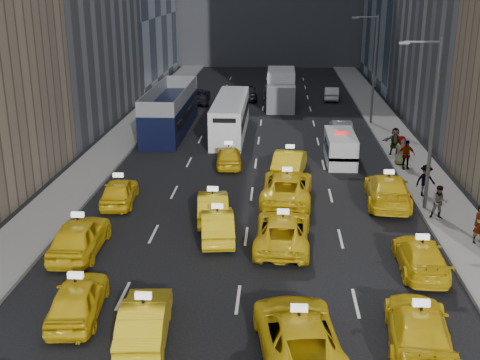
# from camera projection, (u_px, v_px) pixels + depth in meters

# --- Properties ---
(ground) EXTENTS (160.00, 160.00, 0.00)m
(ground) POSITION_uv_depth(u_px,v_px,m) (234.00, 328.00, 21.26)
(ground) COLOR black
(ground) RESTS_ON ground
(sidewalk_west) EXTENTS (3.00, 90.00, 0.15)m
(sidewalk_west) POSITION_uv_depth(u_px,v_px,m) (120.00, 141.00, 45.51)
(sidewalk_west) COLOR gray
(sidewalk_west) RESTS_ON ground
(sidewalk_east) EXTENTS (3.00, 90.00, 0.15)m
(sidewalk_east) POSITION_uv_depth(u_px,v_px,m) (401.00, 145.00, 44.27)
(sidewalk_east) COLOR gray
(sidewalk_east) RESTS_ON ground
(curb_west) EXTENTS (0.15, 90.00, 0.18)m
(curb_west) POSITION_uv_depth(u_px,v_px,m) (139.00, 141.00, 45.42)
(curb_west) COLOR slate
(curb_west) RESTS_ON ground
(curb_east) EXTENTS (0.15, 90.00, 0.18)m
(curb_east) POSITION_uv_depth(u_px,v_px,m) (381.00, 145.00, 44.35)
(curb_east) COLOR slate
(curb_east) RESTS_ON ground
(streetlight_near) EXTENTS (2.15, 0.22, 9.00)m
(streetlight_near) POSITION_uv_depth(u_px,v_px,m) (431.00, 120.00, 30.50)
(streetlight_near) COLOR #595B60
(streetlight_near) RESTS_ON ground
(streetlight_far) EXTENTS (2.15, 0.22, 9.00)m
(streetlight_far) POSITION_uv_depth(u_px,v_px,m) (373.00, 66.00, 49.43)
(streetlight_far) COLOR #595B60
(streetlight_far) RESTS_ON ground
(taxi_4) EXTENTS (2.11, 4.41, 1.45)m
(taxi_4) POSITION_uv_depth(u_px,v_px,m) (78.00, 299.00, 21.78)
(taxi_4) COLOR yellow
(taxi_4) RESTS_ON ground
(taxi_5) EXTENTS (1.91, 4.50, 1.44)m
(taxi_5) POSITION_uv_depth(u_px,v_px,m) (145.00, 320.00, 20.41)
(taxi_5) COLOR yellow
(taxi_5) RESTS_ON ground
(taxi_6) EXTENTS (3.31, 5.87, 1.55)m
(taxi_6) POSITION_uv_depth(u_px,v_px,m) (298.00, 335.00, 19.47)
(taxi_6) COLOR yellow
(taxi_6) RESTS_ON ground
(taxi_7) EXTENTS (2.59, 5.20, 1.45)m
(taxi_7) POSITION_uv_depth(u_px,v_px,m) (419.00, 328.00, 19.95)
(taxi_7) COLOR yellow
(taxi_7) RESTS_ON ground
(taxi_8) EXTENTS (2.04, 4.85, 1.64)m
(taxi_8) POSITION_uv_depth(u_px,v_px,m) (80.00, 236.00, 26.83)
(taxi_8) COLOR yellow
(taxi_8) RESTS_ON ground
(taxi_9) EXTENTS (2.01, 4.44, 1.41)m
(taxi_9) POSITION_uv_depth(u_px,v_px,m) (218.00, 224.00, 28.42)
(taxi_9) COLOR yellow
(taxi_9) RESTS_ON ground
(taxi_10) EXTENTS (2.68, 5.42, 1.48)m
(taxi_10) POSITION_uv_depth(u_px,v_px,m) (283.00, 231.00, 27.58)
(taxi_10) COLOR yellow
(taxi_10) RESTS_ON ground
(taxi_11) EXTENTS (1.99, 4.63, 1.33)m
(taxi_11) POSITION_uv_depth(u_px,v_px,m) (421.00, 256.00, 25.25)
(taxi_11) COLOR yellow
(taxi_11) RESTS_ON ground
(taxi_12) EXTENTS (2.07, 4.36, 1.44)m
(taxi_12) POSITION_uv_depth(u_px,v_px,m) (119.00, 191.00, 32.76)
(taxi_12) COLOR yellow
(taxi_12) RESTS_ON ground
(taxi_13) EXTENTS (2.02, 4.52, 1.44)m
(taxi_13) POSITION_uv_depth(u_px,v_px,m) (213.00, 206.00, 30.64)
(taxi_13) COLOR yellow
(taxi_13) RESTS_ON ground
(taxi_14) EXTENTS (3.01, 5.96, 1.61)m
(taxi_14) POSITION_uv_depth(u_px,v_px,m) (287.00, 187.00, 33.20)
(taxi_14) COLOR yellow
(taxi_14) RESTS_ON ground
(taxi_15) EXTENTS (2.72, 5.77, 1.63)m
(taxi_15) POSITION_uv_depth(u_px,v_px,m) (388.00, 190.00, 32.73)
(taxi_15) COLOR yellow
(taxi_15) RESTS_ON ground
(taxi_16) EXTENTS (1.96, 4.16, 1.38)m
(taxi_16) POSITION_uv_depth(u_px,v_px,m) (229.00, 156.00, 39.36)
(taxi_16) COLOR yellow
(taxi_16) RESTS_ON ground
(taxi_17) EXTENTS (2.40, 5.18, 1.64)m
(taxi_17) POSITION_uv_depth(u_px,v_px,m) (290.00, 162.00, 37.57)
(taxi_17) COLOR yellow
(taxi_17) RESTS_ON ground
(nypd_van) EXTENTS (2.50, 5.08, 2.09)m
(nypd_van) POSITION_uv_depth(u_px,v_px,m) (340.00, 148.00, 40.23)
(nypd_van) COLOR silver
(nypd_van) RESTS_ON ground
(double_decker) EXTENTS (3.40, 12.23, 3.52)m
(double_decker) POSITION_uv_depth(u_px,v_px,m) (170.00, 110.00, 48.10)
(double_decker) COLOR black
(double_decker) RESTS_ON ground
(city_bus) EXTENTS (3.79, 11.37, 2.88)m
(city_bus) POSITION_uv_depth(u_px,v_px,m) (231.00, 117.00, 47.29)
(city_bus) COLOR white
(city_bus) RESTS_ON ground
(box_truck) EXTENTS (3.04, 7.67, 3.44)m
(box_truck) POSITION_uv_depth(u_px,v_px,m) (281.00, 89.00, 57.49)
(box_truck) COLOR silver
(box_truck) RESTS_ON ground
(misc_car_0) EXTENTS (1.55, 4.30, 1.41)m
(misc_car_0) POSITION_uv_depth(u_px,v_px,m) (341.00, 129.00, 46.44)
(misc_car_0) COLOR #93969A
(misc_car_0) RESTS_ON ground
(misc_car_1) EXTENTS (2.66, 5.35, 1.46)m
(misc_car_1) POSITION_uv_depth(u_px,v_px,m) (197.00, 96.00, 59.38)
(misc_car_1) COLOR black
(misc_car_1) RESTS_ON ground
(misc_car_2) EXTENTS (2.42, 5.26, 1.49)m
(misc_car_2) POSITION_uv_depth(u_px,v_px,m) (275.00, 88.00, 63.72)
(misc_car_2) COLOR slate
(misc_car_2) RESTS_ON ground
(misc_car_3) EXTENTS (2.40, 4.94, 1.62)m
(misc_car_3) POSITION_uv_depth(u_px,v_px,m) (247.00, 92.00, 60.96)
(misc_car_3) COLOR black
(misc_car_3) RESTS_ON ground
(misc_car_4) EXTENTS (1.76, 4.14, 1.33)m
(misc_car_4) POSITION_uv_depth(u_px,v_px,m) (332.00, 93.00, 61.05)
(misc_car_4) COLOR #AEB2B6
(misc_car_4) RESTS_ON ground
(pedestrian_0) EXTENTS (0.76, 0.59, 1.85)m
(pedestrian_0) POSITION_uv_depth(u_px,v_px,m) (480.00, 224.00, 27.48)
(pedestrian_0) COLOR gray
(pedestrian_0) RESTS_ON sidewalk_east
(pedestrian_1) EXTENTS (0.90, 0.58, 1.74)m
(pedestrian_1) POSITION_uv_depth(u_px,v_px,m) (439.00, 202.00, 30.33)
(pedestrian_1) COLOR gray
(pedestrian_1) RESTS_ON sidewalk_east
(pedestrian_2) EXTENTS (1.27, 0.80, 1.82)m
(pedestrian_2) POSITION_uv_depth(u_px,v_px,m) (426.00, 180.00, 33.47)
(pedestrian_2) COLOR gray
(pedestrian_2) RESTS_ON sidewalk_east
(pedestrian_3) EXTENTS (1.13, 0.57, 1.89)m
(pedestrian_3) POSITION_uv_depth(u_px,v_px,m) (406.00, 155.00, 38.25)
(pedestrian_3) COLOR gray
(pedestrian_3) RESTS_ON sidewalk_east
(pedestrian_4) EXTENTS (1.04, 0.73, 1.92)m
(pedestrian_4) POSITION_uv_depth(u_px,v_px,m) (401.00, 150.00, 39.20)
(pedestrian_4) COLOR gray
(pedestrian_4) RESTS_ON sidewalk_east
(pedestrian_5) EXTENTS (1.77, 0.57, 1.88)m
(pedestrian_5) POSITION_uv_depth(u_px,v_px,m) (395.00, 141.00, 41.43)
(pedestrian_5) COLOR gray
(pedestrian_5) RESTS_ON sidewalk_east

